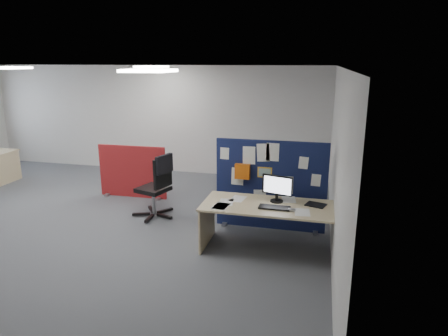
% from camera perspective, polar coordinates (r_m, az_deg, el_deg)
% --- Properties ---
extents(floor, '(9.00, 9.00, 0.00)m').
position_cam_1_polar(floor, '(7.86, -20.20, -6.77)').
color(floor, '#56585E').
rests_on(floor, ground).
extents(ceiling, '(9.00, 7.00, 0.02)m').
position_cam_1_polar(ceiling, '(7.34, -22.13, 13.24)').
color(ceiling, white).
rests_on(ceiling, wall_back).
extents(wall_back, '(9.00, 0.02, 2.70)m').
position_cam_1_polar(wall_back, '(10.50, -10.29, 6.89)').
color(wall_back, silver).
rests_on(wall_back, floor).
extents(wall_right, '(0.02, 7.00, 2.70)m').
position_cam_1_polar(wall_right, '(6.17, 15.78, 0.94)').
color(wall_right, silver).
rests_on(wall_right, floor).
extents(ceiling_lights, '(4.10, 4.10, 0.04)m').
position_cam_1_polar(ceiling_lights, '(7.72, -17.12, 13.48)').
color(ceiling_lights, white).
rests_on(ceiling_lights, ceiling).
extents(navy_divider, '(1.86, 0.30, 1.54)m').
position_cam_1_polar(navy_divider, '(6.76, 6.52, -2.45)').
color(navy_divider, '#0F1B3A').
rests_on(navy_divider, floor).
extents(main_desk, '(2.01, 0.90, 0.73)m').
position_cam_1_polar(main_desk, '(6.07, 6.60, -6.55)').
color(main_desk, tan).
rests_on(main_desk, floor).
extents(monitor_main, '(0.46, 0.20, 0.41)m').
position_cam_1_polar(monitor_main, '(6.05, 7.59, -2.75)').
color(monitor_main, black).
rests_on(monitor_main, main_desk).
extents(keyboard, '(0.45, 0.19, 0.02)m').
position_cam_1_polar(keyboard, '(5.85, 7.21, -5.62)').
color(keyboard, black).
rests_on(keyboard, main_desk).
extents(mouse, '(0.11, 0.08, 0.03)m').
position_cam_1_polar(mouse, '(5.78, 9.64, -5.93)').
color(mouse, gray).
rests_on(mouse, main_desk).
extents(paper_tray, '(0.33, 0.29, 0.01)m').
position_cam_1_polar(paper_tray, '(6.07, 12.98, -5.14)').
color(paper_tray, black).
rests_on(paper_tray, main_desk).
extents(red_divider, '(1.47, 0.30, 1.11)m').
position_cam_1_polar(red_divider, '(8.58, -12.95, -0.59)').
color(red_divider, maroon).
rests_on(red_divider, floor).
extents(office_chair, '(0.78, 0.75, 1.18)m').
position_cam_1_polar(office_chair, '(7.31, -9.41, -2.07)').
color(office_chair, black).
rests_on(office_chair, floor).
extents(desk_papers, '(1.43, 0.86, 0.00)m').
position_cam_1_polar(desk_papers, '(5.98, 3.61, -5.16)').
color(desk_papers, white).
rests_on(desk_papers, main_desk).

